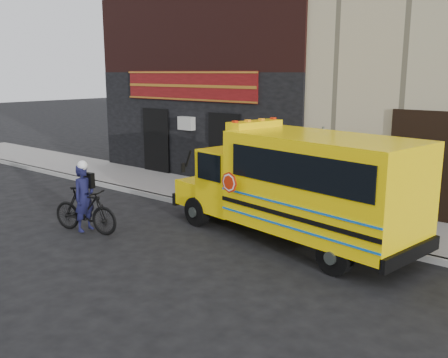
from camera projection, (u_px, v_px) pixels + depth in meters
ground at (186, 243)px, 12.36m from camera, size 120.00×120.00×0.00m
curb at (249, 217)px, 14.31m from camera, size 40.00×0.20×0.15m
sidewalk at (278, 207)px, 15.44m from camera, size 40.00×3.00×0.15m
building at (373, 19)px, 18.98m from camera, size 20.00×10.70×12.00m
school_bus at (300, 184)px, 12.07m from camera, size 7.14×3.16×2.92m
sign_pole at (321, 174)px, 13.09m from camera, size 0.06×0.24×2.79m
bicycle at (85, 210)px, 13.12m from camera, size 2.08×1.05×1.21m
cyclist at (84, 200)px, 13.08m from camera, size 0.49×0.69×1.77m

